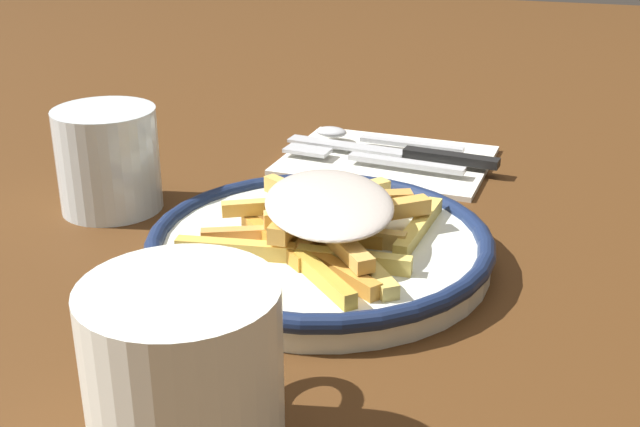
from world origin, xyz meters
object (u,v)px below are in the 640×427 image
object	(u,v)px
spoon	(362,137)
coffee_mug	(191,376)
water_glass	(108,160)
fork	(371,159)
fries_heap	(328,217)
knife	(409,153)
napkin	(389,158)
plate	(320,246)

from	to	relation	value
spoon	coffee_mug	bearing A→B (deg)	-175.79
water_glass	coffee_mug	size ratio (longest dim) A/B	0.70
fork	coffee_mug	distance (m)	0.42
fries_heap	fork	size ratio (longest dim) A/B	1.13
fries_heap	knife	distance (m)	0.22
water_glass	napkin	bearing A→B (deg)	-48.44
spoon	fries_heap	bearing A→B (deg)	-171.56
spoon	coffee_mug	size ratio (longest dim) A/B	1.25
fries_heap	spoon	bearing A→B (deg)	8.44
water_glass	spoon	bearing A→B (deg)	-38.30
fries_heap	water_glass	xyz separation A→B (m)	(0.05, 0.20, 0.01)
knife	water_glass	xyz separation A→B (m)	(-0.17, 0.22, 0.03)
knife	water_glass	bearing A→B (deg)	128.63
fork	spoon	xyz separation A→B (m)	(0.06, 0.02, 0.00)
napkin	spoon	size ratio (longest dim) A/B	1.25
coffee_mug	knife	bearing A→B (deg)	-2.41
fries_heap	napkin	size ratio (longest dim) A/B	1.04
napkin	plate	bearing A→B (deg)	179.32
fries_heap	water_glass	world-z (taller)	water_glass
napkin	water_glass	bearing A→B (deg)	131.56
plate	fries_heap	distance (m)	0.02
coffee_mug	spoon	bearing A→B (deg)	4.21
knife	fork	bearing A→B (deg)	128.10
plate	coffee_mug	world-z (taller)	coffee_mug
plate	napkin	xyz separation A→B (m)	(0.22, -0.00, -0.01)
knife	water_glass	size ratio (longest dim) A/B	2.47
fork	water_glass	world-z (taller)	water_glass
knife	spoon	bearing A→B (deg)	57.89
knife	spoon	distance (m)	0.06
napkin	water_glass	world-z (taller)	water_glass
water_glass	plate	bearing A→B (deg)	-104.03
knife	water_glass	world-z (taller)	water_glass
fork	coffee_mug	xyz separation A→B (m)	(-0.42, -0.01, 0.03)
plate	fork	distance (m)	0.20
fries_heap	knife	world-z (taller)	fries_heap
plate	fork	bearing A→B (deg)	2.74
fries_heap	coffee_mug	world-z (taller)	coffee_mug
fries_heap	spoon	world-z (taller)	fries_heap
coffee_mug	fork	bearing A→B (deg)	1.69
fork	knife	distance (m)	0.04
plate	fries_heap	world-z (taller)	fries_heap
knife	coffee_mug	distance (m)	0.44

